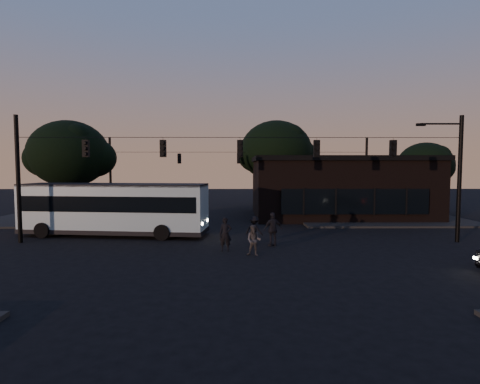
{
  "coord_description": "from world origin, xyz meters",
  "views": [
    {
      "loc": [
        -0.19,
        -18.0,
        4.44
      ],
      "look_at": [
        0.0,
        4.0,
        3.0
      ],
      "focal_mm": 28.0,
      "sensor_mm": 36.0,
      "label": 1
    }
  ],
  "objects_px": {
    "pedestrian_a": "(225,234)",
    "pedestrian_b": "(254,240)",
    "pedestrian_c": "(273,229)",
    "pedestrian_d": "(254,230)",
    "building": "(337,187)",
    "bus": "(115,206)"
  },
  "relations": [
    {
      "from": "pedestrian_d",
      "to": "bus",
      "type": "bearing_deg",
      "value": 8.56
    },
    {
      "from": "pedestrian_d",
      "to": "pedestrian_b",
      "type": "bearing_deg",
      "value": 113.56
    },
    {
      "from": "pedestrian_b",
      "to": "building",
      "type": "bearing_deg",
      "value": 77.98
    },
    {
      "from": "pedestrian_c",
      "to": "pedestrian_b",
      "type": "bearing_deg",
      "value": 44.54
    },
    {
      "from": "pedestrian_a",
      "to": "pedestrian_b",
      "type": "relative_size",
      "value": 1.18
    },
    {
      "from": "pedestrian_a",
      "to": "pedestrian_d",
      "type": "xyz_separation_m",
      "value": [
        1.61,
        1.78,
        -0.09
      ]
    },
    {
      "from": "bus",
      "to": "pedestrian_b",
      "type": "xyz_separation_m",
      "value": [
        8.84,
        -5.7,
        -1.13
      ]
    },
    {
      "from": "pedestrian_a",
      "to": "pedestrian_c",
      "type": "height_order",
      "value": "pedestrian_c"
    },
    {
      "from": "building",
      "to": "pedestrian_c",
      "type": "distance_m",
      "value": 15.03
    },
    {
      "from": "building",
      "to": "pedestrian_c",
      "type": "relative_size",
      "value": 8.02
    },
    {
      "from": "pedestrian_c",
      "to": "pedestrian_d",
      "type": "relative_size",
      "value": 1.18
    },
    {
      "from": "pedestrian_b",
      "to": "pedestrian_d",
      "type": "xyz_separation_m",
      "value": [
        0.14,
        2.79,
        0.04
      ]
    },
    {
      "from": "bus",
      "to": "pedestrian_b",
      "type": "bearing_deg",
      "value": -26.41
    },
    {
      "from": "pedestrian_a",
      "to": "pedestrian_b",
      "type": "distance_m",
      "value": 1.78
    },
    {
      "from": "building",
      "to": "pedestrian_d",
      "type": "bearing_deg",
      "value": -123.13
    },
    {
      "from": "bus",
      "to": "pedestrian_d",
      "type": "bearing_deg",
      "value": -11.57
    },
    {
      "from": "building",
      "to": "pedestrian_b",
      "type": "bearing_deg",
      "value": -118.52
    },
    {
      "from": "pedestrian_b",
      "to": "pedestrian_c",
      "type": "distance_m",
      "value": 2.52
    },
    {
      "from": "building",
      "to": "pedestrian_d",
      "type": "xyz_separation_m",
      "value": [
        -8.19,
        -12.54,
        -1.89
      ]
    },
    {
      "from": "pedestrian_c",
      "to": "pedestrian_d",
      "type": "distance_m",
      "value": 1.19
    },
    {
      "from": "pedestrian_b",
      "to": "bus",
      "type": "bearing_deg",
      "value": 163.7
    },
    {
      "from": "pedestrian_c",
      "to": "pedestrian_d",
      "type": "height_order",
      "value": "pedestrian_c"
    }
  ]
}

